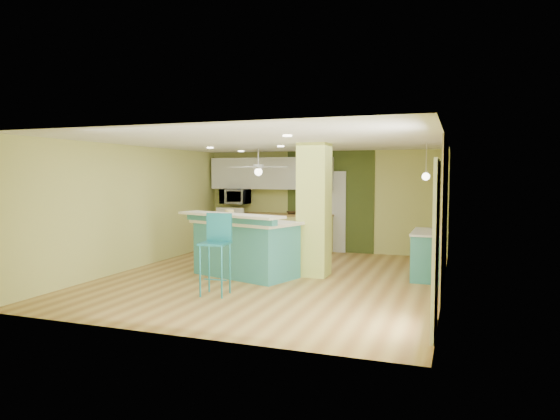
% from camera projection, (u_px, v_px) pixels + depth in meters
% --- Properties ---
extents(floor, '(6.00, 7.00, 0.01)m').
position_uv_depth(floor, '(273.00, 278.00, 9.24)').
color(floor, olive).
rests_on(floor, ground).
extents(ceiling, '(6.00, 7.00, 0.01)m').
position_uv_depth(ceiling, '(273.00, 142.00, 9.06)').
color(ceiling, white).
rests_on(ceiling, wall_back).
extents(wall_back, '(6.00, 0.01, 2.50)m').
position_uv_depth(wall_back, '(322.00, 201.00, 12.44)').
color(wall_back, '#C7C96B').
rests_on(wall_back, floor).
extents(wall_front, '(6.00, 0.01, 2.50)m').
position_uv_depth(wall_front, '(167.00, 231.00, 5.86)').
color(wall_front, '#C7C96B').
rests_on(wall_front, floor).
extents(wall_left, '(0.01, 7.00, 2.50)m').
position_uv_depth(wall_left, '(135.00, 207.00, 10.17)').
color(wall_left, '#C7C96B').
rests_on(wall_left, floor).
extents(wall_right, '(0.01, 7.00, 2.50)m').
position_uv_depth(wall_right, '(445.00, 215.00, 8.13)').
color(wall_right, '#C7C96B').
rests_on(wall_right, floor).
extents(wood_panel, '(0.02, 3.40, 2.50)m').
position_uv_depth(wood_panel, '(445.00, 213.00, 8.70)').
color(wood_panel, '#998357').
rests_on(wood_panel, floor).
extents(olive_accent, '(2.20, 0.02, 2.50)m').
position_uv_depth(olive_accent, '(330.00, 202.00, 12.35)').
color(olive_accent, '#3F4D1E').
rests_on(olive_accent, floor).
extents(interior_door, '(0.82, 0.05, 2.00)m').
position_uv_depth(interior_door, '(329.00, 212.00, 12.35)').
color(interior_door, silver).
rests_on(interior_door, floor).
extents(french_door, '(0.04, 1.08, 2.10)m').
position_uv_depth(french_door, '(436.00, 246.00, 6.00)').
color(french_door, silver).
rests_on(french_door, floor).
extents(column, '(0.55, 0.55, 2.50)m').
position_uv_depth(column, '(314.00, 210.00, 9.40)').
color(column, '#CAD964').
rests_on(column, floor).
extents(kitchen_run, '(3.25, 0.63, 0.94)m').
position_uv_depth(kitchen_run, '(269.00, 232.00, 12.65)').
color(kitchen_run, '#E3DB76').
rests_on(kitchen_run, floor).
extents(stove, '(0.76, 0.66, 1.08)m').
position_uv_depth(stove, '(235.00, 231.00, 12.96)').
color(stove, white).
rests_on(stove, floor).
extents(upper_cabinets, '(3.20, 0.34, 0.80)m').
position_uv_depth(upper_cabinets, '(271.00, 173.00, 12.66)').
color(upper_cabinets, silver).
rests_on(upper_cabinets, wall_back).
extents(microwave, '(0.70, 0.48, 0.39)m').
position_uv_depth(microwave, '(235.00, 197.00, 12.91)').
color(microwave, silver).
rests_on(microwave, wall_back).
extents(ceiling_fan, '(1.41, 1.41, 0.61)m').
position_uv_depth(ceiling_fan, '(258.00, 168.00, 11.34)').
color(ceiling_fan, silver).
rests_on(ceiling_fan, ceiling).
extents(pendant_lamp, '(0.14, 0.14, 0.69)m').
position_uv_depth(pendant_lamp, '(426.00, 176.00, 8.91)').
color(pendant_lamp, silver).
rests_on(pendant_lamp, ceiling).
extents(wall_decor, '(0.03, 0.90, 0.70)m').
position_uv_depth(wall_decor, '(444.00, 195.00, 8.88)').
color(wall_decor, brown).
rests_on(wall_decor, wood_panel).
extents(peninsula, '(2.39, 1.81, 1.21)m').
position_uv_depth(peninsula, '(245.00, 247.00, 9.40)').
color(peninsula, teal).
rests_on(peninsula, floor).
extents(bar_stool, '(0.46, 0.46, 1.29)m').
position_uv_depth(bar_stool, '(217.00, 240.00, 7.94)').
color(bar_stool, teal).
rests_on(bar_stool, floor).
extents(side_counter, '(0.57, 1.35, 0.87)m').
position_uv_depth(side_counter, '(428.00, 254.00, 9.27)').
color(side_counter, teal).
rests_on(side_counter, floor).
extents(fruit_bowl, '(0.34, 0.34, 0.07)m').
position_uv_depth(fruit_bowl, '(292.00, 213.00, 12.35)').
color(fruit_bowl, '#392717').
rests_on(fruit_bowl, kitchen_run).
extents(canister, '(0.17, 0.17, 0.19)m').
position_uv_depth(canister, '(230.00, 214.00, 9.69)').
color(canister, yellow).
rests_on(canister, peninsula).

